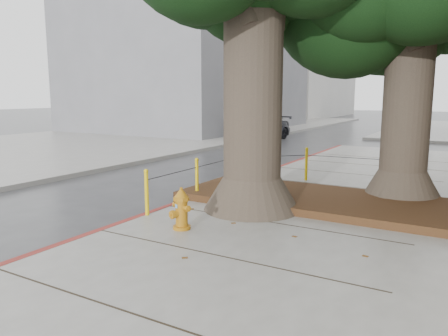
# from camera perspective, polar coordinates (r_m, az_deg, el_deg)

# --- Properties ---
(ground) EXTENTS (140.00, 140.00, 0.00)m
(ground) POSITION_cam_1_polar(r_m,az_deg,el_deg) (7.03, -4.35, -11.73)
(ground) COLOR #28282B
(ground) RESTS_ON ground
(sidewalk_opposite) EXTENTS (14.00, 60.00, 0.15)m
(sidewalk_opposite) POSITION_cam_1_polar(r_m,az_deg,el_deg) (23.62, -18.59, 3.03)
(sidewalk_opposite) COLOR slate
(sidewalk_opposite) RESTS_ON ground
(curb_red) EXTENTS (0.14, 26.00, 0.16)m
(curb_red) POSITION_cam_1_polar(r_m,az_deg,el_deg) (10.06, -5.60, -4.73)
(curb_red) COLOR maroon
(curb_red) RESTS_ON ground
(planter_bed) EXTENTS (6.40, 2.60, 0.16)m
(planter_bed) POSITION_cam_1_polar(r_m,az_deg,el_deg) (9.97, 12.97, -4.14)
(planter_bed) COLOR black
(planter_bed) RESTS_ON sidewalk_main
(building_far_grey) EXTENTS (12.00, 16.00, 12.00)m
(building_far_grey) POSITION_cam_1_polar(r_m,az_deg,el_deg) (33.36, -4.10, 15.46)
(building_far_grey) COLOR slate
(building_far_grey) RESTS_ON ground
(building_far_white) EXTENTS (12.00, 18.00, 15.00)m
(building_far_white) POSITION_cam_1_polar(r_m,az_deg,el_deg) (54.70, 8.30, 14.64)
(building_far_white) COLOR silver
(building_far_white) RESTS_ON ground
(bollard_ring) EXTENTS (3.79, 5.39, 0.95)m
(bollard_ring) POSITION_cam_1_polar(r_m,az_deg,el_deg) (10.95, 4.98, -0.40)
(bollard_ring) COLOR #E4BB0C
(bollard_ring) RESTS_ON sidewalk_main
(fire_hydrant) EXTENTS (0.41, 0.41, 0.77)m
(fire_hydrant) POSITION_cam_1_polar(r_m,az_deg,el_deg) (7.90, -5.60, -5.34)
(fire_hydrant) COLOR #B17012
(fire_hydrant) RESTS_ON sidewalk_main
(car_dark) EXTENTS (2.40, 4.76, 1.32)m
(car_dark) POSITION_cam_1_polar(r_m,az_deg,el_deg) (25.05, 4.76, 5.19)
(car_dark) COLOR black
(car_dark) RESTS_ON ground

